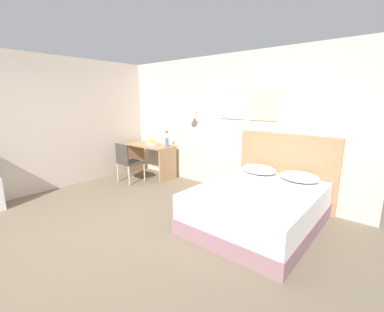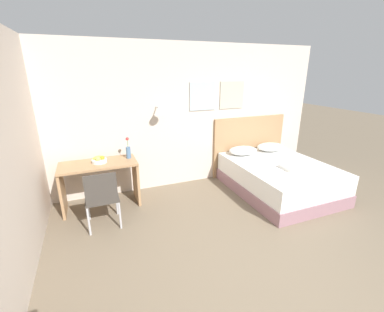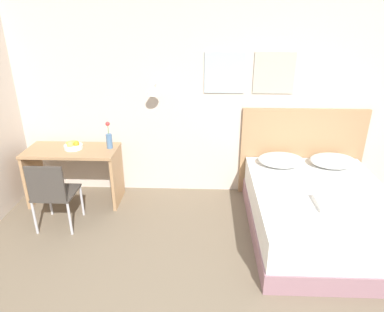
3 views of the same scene
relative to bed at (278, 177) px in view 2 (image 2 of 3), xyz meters
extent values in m
plane|color=#756651|center=(-1.45, -1.94, -0.28)|extent=(24.00, 24.00, 0.00)
cube|color=beige|center=(-1.45, 1.08, 1.05)|extent=(5.69, 0.06, 2.65)
cube|color=#A8B7BC|center=(-1.10, 1.04, 1.42)|extent=(0.52, 0.02, 0.52)
cube|color=#B7B29E|center=(-0.47, 1.04, 1.42)|extent=(0.52, 0.02, 0.52)
cylinder|color=#B2B2B7|center=(-2.00, 0.97, 1.27)|extent=(0.02, 0.16, 0.02)
cone|color=white|center=(-2.00, 0.88, 1.22)|extent=(0.17, 0.17, 0.12)
cube|color=gray|center=(0.00, 0.00, -0.17)|extent=(1.55, 1.97, 0.22)
cube|color=white|center=(0.00, 0.00, 0.11)|extent=(1.52, 1.93, 0.34)
cube|color=#A87F56|center=(0.00, 1.02, 0.34)|extent=(1.67, 0.06, 1.24)
ellipsoid|color=white|center=(-0.34, 0.71, 0.36)|extent=(0.59, 0.45, 0.15)
ellipsoid|color=white|center=(0.34, 0.71, 0.36)|extent=(0.59, 0.45, 0.15)
cube|color=white|center=(-0.04, -0.30, 0.31)|extent=(0.27, 0.31, 0.06)
cube|color=#A87F56|center=(-3.08, 0.66, 0.47)|extent=(1.19, 0.57, 0.03)
cube|color=#A87F56|center=(-3.66, 0.66, 0.09)|extent=(0.04, 0.52, 0.73)
cube|color=#A87F56|center=(-2.51, 0.66, 0.09)|extent=(0.04, 0.52, 0.73)
cube|color=#3D3833|center=(-3.09, 0.08, 0.16)|extent=(0.45, 0.45, 0.02)
cube|color=#3D3833|center=(-3.09, -0.13, 0.38)|extent=(0.42, 0.03, 0.43)
cylinder|color=#B7B7BC|center=(-3.30, 0.29, -0.06)|extent=(0.03, 0.03, 0.43)
cylinder|color=#B7B7BC|center=(-2.89, 0.29, -0.06)|extent=(0.03, 0.03, 0.43)
cylinder|color=#B7B7BC|center=(-3.30, -0.13, -0.06)|extent=(0.03, 0.03, 0.43)
cylinder|color=#B7B7BC|center=(-2.89, -0.13, -0.06)|extent=(0.03, 0.03, 0.43)
cylinder|color=silver|center=(-3.06, 0.67, 0.51)|extent=(0.24, 0.24, 0.05)
sphere|color=orange|center=(-3.01, 0.67, 0.56)|extent=(0.08, 0.08, 0.08)
ellipsoid|color=yellow|center=(-3.08, 0.72, 0.56)|extent=(0.17, 0.12, 0.06)
sphere|color=#B2C156|center=(-3.08, 0.63, 0.56)|extent=(0.09, 0.09, 0.09)
cylinder|color=#4C7099|center=(-2.59, 0.72, 0.58)|extent=(0.08, 0.08, 0.19)
cylinder|color=#3D7538|center=(-2.59, 0.72, 0.75)|extent=(0.01, 0.01, 0.14)
sphere|color=#DB3838|center=(-2.59, 0.72, 0.82)|extent=(0.06, 0.06, 0.06)
camera|label=1|loc=(1.52, -3.27, 1.53)|focal=24.00mm
camera|label=2|loc=(-3.12, -3.46, 1.90)|focal=24.00mm
camera|label=3|loc=(-1.33, -3.43, 2.15)|focal=32.00mm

